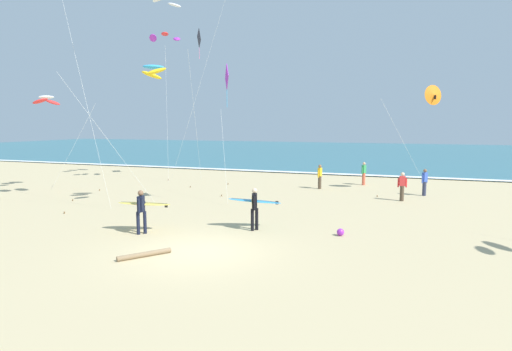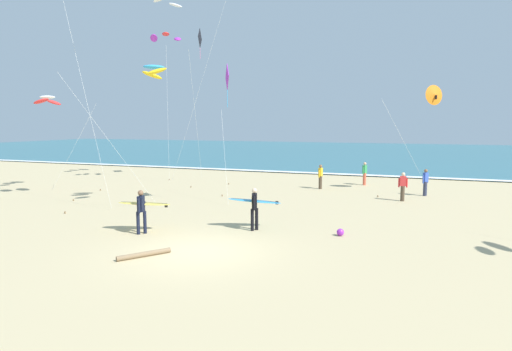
# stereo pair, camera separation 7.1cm
# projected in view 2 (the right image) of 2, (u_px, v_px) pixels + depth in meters

# --- Properties ---
(ground_plane) EXTENTS (160.00, 160.00, 0.00)m
(ground_plane) POSITION_uv_depth(u_px,v_px,m) (198.00, 251.00, 14.26)
(ground_plane) COLOR tan
(ocean_water) EXTENTS (160.00, 60.00, 0.08)m
(ocean_water) POSITION_uv_depth(u_px,v_px,m) (369.00, 152.00, 63.27)
(ocean_water) COLOR #336B7A
(ocean_water) RESTS_ON ground
(shoreline_foam) EXTENTS (160.00, 0.99, 0.01)m
(shoreline_foam) POSITION_uv_depth(u_px,v_px,m) (331.00, 174.00, 35.69)
(shoreline_foam) COLOR white
(shoreline_foam) RESTS_ON ocean_water
(surfer_lead) EXTENTS (2.15, 1.16, 1.71)m
(surfer_lead) POSITION_uv_depth(u_px,v_px,m) (143.00, 206.00, 16.51)
(surfer_lead) COLOR black
(surfer_lead) RESTS_ON ground
(surfer_trailing) EXTENTS (2.19, 1.20, 1.71)m
(surfer_trailing) POSITION_uv_depth(u_px,v_px,m) (255.00, 204.00, 17.06)
(surfer_trailing) COLOR black
(surfer_trailing) RESTS_ON ground
(kite_delta_amber_near) EXTENTS (3.41, 2.76, 6.51)m
(kite_delta_amber_near) POSITION_uv_depth(u_px,v_px,m) (434.00, 95.00, 25.11)
(kite_delta_amber_near) COLOR orange
(kite_delta_amber_near) RESTS_ON ground
(kite_diamond_charcoal_mid) EXTENTS (1.45, 4.54, 11.14)m
(kite_diamond_charcoal_mid) POSITION_uv_depth(u_px,v_px,m) (200.00, 42.00, 31.12)
(kite_diamond_charcoal_mid) COLOR black
(kite_diamond_charcoal_mid) RESTS_ON ground
(kite_arc_rose_far) EXTENTS (5.38, 2.42, 13.24)m
(kite_arc_rose_far) POSITION_uv_depth(u_px,v_px,m) (168.00, 1.00, 30.18)
(kite_arc_rose_far) COLOR white
(kite_arc_rose_far) RESTS_ON ground
(kite_arc_ivory_high) EXTENTS (3.75, 2.32, 5.97)m
(kite_arc_ivory_high) POSITION_uv_depth(u_px,v_px,m) (48.00, 100.00, 26.53)
(kite_arc_ivory_high) COLOR red
(kite_arc_ivory_high) RESTS_ON ground
(kite_arc_scarlet_low) EXTENTS (2.29, 2.60, 10.39)m
(kite_arc_scarlet_low) POSITION_uv_depth(u_px,v_px,m) (166.00, 38.00, 29.08)
(kite_arc_scarlet_low) COLOR purple
(kite_arc_scarlet_low) RESTS_ON ground
(kite_diamond_violet_distant) EXTENTS (1.94, 3.17, 7.19)m
(kite_diamond_violet_distant) POSITION_uv_depth(u_px,v_px,m) (227.00, 81.00, 21.34)
(kite_diamond_violet_distant) COLOR purple
(kite_diamond_violet_distant) RESTS_ON ground
(kite_arc_cobalt_close) EXTENTS (4.40, 3.99, 7.08)m
(kite_arc_cobalt_close) POSITION_uv_depth(u_px,v_px,m) (154.00, 72.00, 20.81)
(kite_arc_cobalt_close) COLOR yellow
(kite_arc_cobalt_close) RESTS_ON ground
(bystander_yellow_top) EXTENTS (0.25, 0.49, 1.59)m
(bystander_yellow_top) POSITION_uv_depth(u_px,v_px,m) (320.00, 176.00, 27.76)
(bystander_yellow_top) COLOR #4C3D2D
(bystander_yellow_top) RESTS_ON ground
(bystander_blue_top) EXTENTS (0.33, 0.42, 1.59)m
(bystander_blue_top) POSITION_uv_depth(u_px,v_px,m) (425.00, 182.00, 25.06)
(bystander_blue_top) COLOR #2D334C
(bystander_blue_top) RESTS_ON ground
(bystander_red_top) EXTENTS (0.49, 0.23, 1.59)m
(bystander_red_top) POSITION_uv_depth(u_px,v_px,m) (403.00, 186.00, 23.35)
(bystander_red_top) COLOR #4C3D2D
(bystander_red_top) RESTS_ON ground
(bystander_green_top) EXTENTS (0.29, 0.46, 1.59)m
(bystander_green_top) POSITION_uv_depth(u_px,v_px,m) (365.00, 173.00, 29.48)
(bystander_green_top) COLOR #D8593F
(bystander_green_top) RESTS_ON ground
(beach_ball) EXTENTS (0.28, 0.28, 0.28)m
(beach_ball) POSITION_uv_depth(u_px,v_px,m) (340.00, 232.00, 16.15)
(beach_ball) COLOR purple
(beach_ball) RESTS_ON ground
(driftwood_log) EXTENTS (1.16, 1.51, 0.17)m
(driftwood_log) POSITION_uv_depth(u_px,v_px,m) (144.00, 254.00, 13.61)
(driftwood_log) COLOR #846B4C
(driftwood_log) RESTS_ON ground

